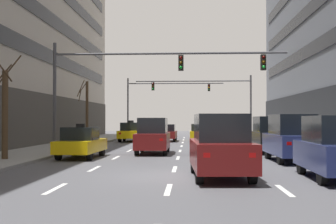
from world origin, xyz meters
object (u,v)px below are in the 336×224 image
Objects in this scene: car_driving_0 at (153,136)px; taxi_driving_5 at (200,132)px; car_driving_2 at (167,133)px; car_driving_4 at (211,144)px; traffic_signal_2 at (158,95)px; traffic_signal_0 at (140,73)px; taxi_driving_1 at (81,143)px; taxi_driving_6 at (131,132)px; street_tree_3 at (87,110)px; car_parked_2 at (292,138)px; car_driving_3 at (220,146)px; car_parked_3 at (270,135)px; street_tree_1 at (5,111)px; traffic_signal_1 at (213,94)px; car_parked_1 at (335,148)px.

car_driving_0 is 15.98m from taxi_driving_5.
car_driving_2 is 18.55m from car_driving_4.
car_driving_2 is 13.09m from traffic_signal_2.
traffic_signal_0 is at bearing -101.98° from taxi_driving_5.
traffic_signal_2 is (-4.89, 30.58, 4.13)m from car_driving_4.
taxi_driving_1 is 16.82m from taxi_driving_6.
taxi_driving_6 is 0.88× the size of street_tree_3.
taxi_driving_5 is at bearing 100.83° from car_parked_2.
car_driving_0 is at bearing -86.28° from traffic_signal_2.
car_parked_2 is at bearing -20.88° from traffic_signal_0.
car_driving_0 is 4.55m from taxi_driving_1.
car_driving_3 reaches higher than taxi_driving_1.
traffic_signal_2 is (-8.62, 25.48, 3.84)m from car_parked_3.
car_parked_3 reaches higher than car_driving_3.
traffic_signal_1 is at bearing 65.57° from street_tree_1.
traffic_signal_1 is at bearing 76.12° from traffic_signal_0.
traffic_signal_0 is (-3.75, 2.47, 3.74)m from car_driving_4.
taxi_driving_1 is 0.94× the size of car_driving_3.
traffic_signal_1 is at bearing 36.86° from street_tree_3.
car_driving_2 is (0.02, 14.32, -0.26)m from car_driving_0.
car_driving_2 is at bearing 89.91° from car_driving_0.
car_driving_4 is at bearing -8.71° from taxi_driving_1.
taxi_driving_6 is at bearing -145.22° from traffic_signal_1.
car_parked_2 is at bearing -5.90° from car_driving_4.
street_tree_3 is (-11.06, -8.29, -1.83)m from traffic_signal_1.
car_driving_3 is at bearing -65.34° from street_tree_3.
car_driving_3 is at bearing -92.69° from traffic_signal_1.
car_driving_3 reaches higher than car_driving_4.
taxi_driving_6 is 0.92× the size of street_tree_1.
street_tree_1 is (-9.66, 5.07, 1.32)m from car_driving_3.
taxi_driving_1 is 10.43m from car_parked_2.
street_tree_3 is (-9.70, 14.88, 2.04)m from car_driving_4.
car_driving_4 is 0.81× the size of street_tree_3.
taxi_driving_6 is 1.00× the size of car_parked_2.
street_tree_1 is at bearing -173.28° from car_driving_4.
car_parked_3 is (0.00, 5.48, -0.03)m from car_parked_2.
car_driving_2 is at bearing 87.78° from traffic_signal_0.
car_parked_1 is at bearing -49.79° from traffic_signal_0.
traffic_signal_2 is 2.20× the size of street_tree_3.
car_driving_0 is at bearing -170.68° from car_parked_3.
car_parked_1 reaches higher than car_driving_2.
car_parked_1 is 38.14m from traffic_signal_2.
taxi_driving_1 is 19.74m from taxi_driving_5.
car_parked_3 is (3.74, 11.31, 0.00)m from car_driving_3.
car_driving_0 is 5.08m from car_driving_4.
street_tree_1 reaches higher than car_parked_3.
car_driving_4 is 5.84m from traffic_signal_0.
taxi_driving_5 is 5.43m from traffic_signal_1.
street_tree_1 is (-5.93, -3.61, -2.13)m from traffic_signal_0.
street_tree_1 is (-13.41, 5.24, 1.35)m from car_parked_1.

